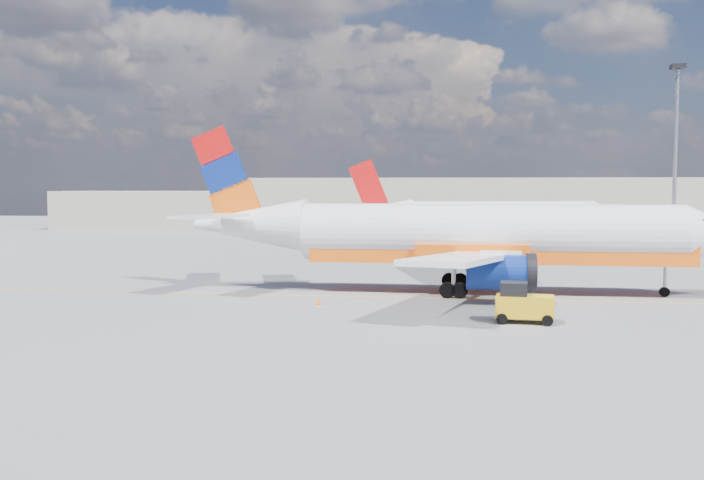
# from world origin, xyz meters

# --- Properties ---
(ground) EXTENTS (240.00, 240.00, 0.00)m
(ground) POSITION_xyz_m (0.00, 0.00, 0.00)
(ground) COLOR #5E5E63
(ground) RESTS_ON ground
(taxi_line) EXTENTS (70.00, 0.15, 0.01)m
(taxi_line) POSITION_xyz_m (0.00, 3.00, 0.01)
(taxi_line) COLOR yellow
(taxi_line) RESTS_ON ground
(terminal_main) EXTENTS (70.00, 14.00, 8.00)m
(terminal_main) POSITION_xyz_m (5.00, 75.00, 4.00)
(terminal_main) COLOR #B3AC9A
(terminal_main) RESTS_ON ground
(terminal_annex) EXTENTS (26.00, 10.00, 6.00)m
(terminal_annex) POSITION_xyz_m (-45.00, 72.00, 3.00)
(terminal_annex) COLOR #B3AC9A
(terminal_annex) RESTS_ON ground
(main_jet) EXTENTS (36.09, 28.59, 10.95)m
(main_jet) POSITION_xyz_m (5.60, 5.76, 3.65)
(main_jet) COLOR white
(main_jet) RESTS_ON ground
(second_jet) EXTENTS (32.40, 24.70, 9.80)m
(second_jet) POSITION_xyz_m (8.57, 45.21, 3.27)
(second_jet) COLOR white
(second_jet) RESTS_ON ground
(gse_tug) EXTENTS (2.97, 1.97, 2.04)m
(gse_tug) POSITION_xyz_m (8.16, -4.91, 0.96)
(gse_tug) COLOR black
(gse_tug) RESTS_ON ground
(traffic_cone) EXTENTS (0.37, 0.37, 0.52)m
(traffic_cone) POSITION_xyz_m (-2.99, -1.15, 0.25)
(traffic_cone) COLOR white
(traffic_cone) RESTS_ON ground
(floodlight_mast) EXTENTS (1.43, 1.43, 19.55)m
(floodlight_mast) POSITION_xyz_m (27.12, 42.19, 11.72)
(floodlight_mast) COLOR #95959C
(floodlight_mast) RESTS_ON ground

